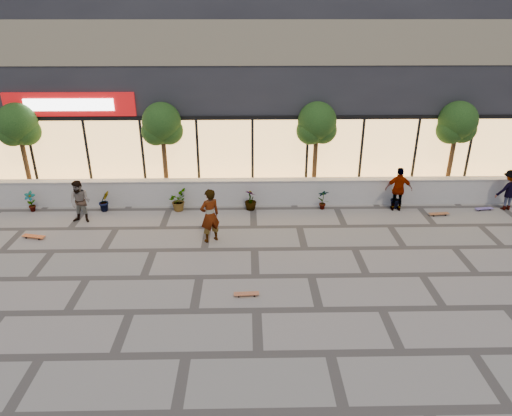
{
  "coord_description": "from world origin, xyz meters",
  "views": [
    {
      "loc": [
        -0.21,
        -9.73,
        7.2
      ],
      "look_at": [
        0.05,
        3.64,
        1.3
      ],
      "focal_mm": 32.0,
      "sensor_mm": 36.0,
      "label": 1
    }
  ],
  "objects_px": {
    "tree_west": "(18,127)",
    "skater_center": "(210,216)",
    "skater_right_near": "(399,189)",
    "skateboard_right_far": "(484,209)",
    "skateboard_left": "(34,236)",
    "tree_mideast": "(317,126)",
    "skateboard_right_near": "(439,214)",
    "skateboard_center": "(246,294)",
    "tree_midwest": "(162,126)",
    "skater_right_far": "(509,190)",
    "skater_left": "(80,202)",
    "tree_east": "(457,125)"
  },
  "relations": [
    {
      "from": "skateboard_left",
      "to": "skateboard_right_near",
      "type": "height_order",
      "value": "skateboard_left"
    },
    {
      "from": "tree_east",
      "to": "skater_center",
      "type": "distance_m",
      "value": 10.4
    },
    {
      "from": "skater_right_far",
      "to": "skater_right_near",
      "type": "bearing_deg",
      "value": -10.82
    },
    {
      "from": "skateboard_left",
      "to": "tree_midwest",
      "type": "bearing_deg",
      "value": 54.76
    },
    {
      "from": "skater_center",
      "to": "skateboard_left",
      "type": "bearing_deg",
      "value": -33.06
    },
    {
      "from": "skater_right_far",
      "to": "skateboard_right_near",
      "type": "height_order",
      "value": "skater_right_far"
    },
    {
      "from": "skater_center",
      "to": "skateboard_right_far",
      "type": "xyz_separation_m",
      "value": [
        10.4,
        2.31,
        -0.86
      ]
    },
    {
      "from": "tree_mideast",
      "to": "skateboard_right_near",
      "type": "relative_size",
      "value": 5.05
    },
    {
      "from": "tree_west",
      "to": "tree_east",
      "type": "distance_m",
      "value": 17.0
    },
    {
      "from": "tree_midwest",
      "to": "tree_east",
      "type": "height_order",
      "value": "same"
    },
    {
      "from": "skateboard_left",
      "to": "skateboard_right_far",
      "type": "height_order",
      "value": "skateboard_left"
    },
    {
      "from": "tree_west",
      "to": "skateboard_left",
      "type": "distance_m",
      "value": 4.81
    },
    {
      "from": "tree_west",
      "to": "skater_center",
      "type": "height_order",
      "value": "tree_west"
    },
    {
      "from": "tree_west",
      "to": "skater_right_far",
      "type": "xyz_separation_m",
      "value": [
        18.8,
        -1.4,
        -2.19
      ]
    },
    {
      "from": "tree_west",
      "to": "skateboard_right_near",
      "type": "relative_size",
      "value": 5.05
    },
    {
      "from": "tree_midwest",
      "to": "skater_left",
      "type": "relative_size",
      "value": 2.47
    },
    {
      "from": "tree_east",
      "to": "skater_right_far",
      "type": "distance_m",
      "value": 3.16
    },
    {
      "from": "skateboard_right_near",
      "to": "skateboard_right_far",
      "type": "relative_size",
      "value": 1.08
    },
    {
      "from": "skater_right_near",
      "to": "skater_right_far",
      "type": "bearing_deg",
      "value": -172.8
    },
    {
      "from": "tree_west",
      "to": "skater_left",
      "type": "xyz_separation_m",
      "value": [
        2.77,
        -2.24,
        -2.19
      ]
    },
    {
      "from": "skateboard_center",
      "to": "skateboard_right_near",
      "type": "xyz_separation_m",
      "value": [
        7.27,
        5.09,
        0.01
      ]
    },
    {
      "from": "tree_midwest",
      "to": "tree_west",
      "type": "bearing_deg",
      "value": 180.0
    },
    {
      "from": "skater_right_near",
      "to": "skateboard_right_far",
      "type": "xyz_separation_m",
      "value": [
        3.39,
        -0.1,
        -0.79
      ]
    },
    {
      "from": "tree_mideast",
      "to": "tree_east",
      "type": "distance_m",
      "value": 5.5
    },
    {
      "from": "skater_right_near",
      "to": "skater_right_far",
      "type": "height_order",
      "value": "skater_right_near"
    },
    {
      "from": "skateboard_left",
      "to": "skateboard_right_far",
      "type": "xyz_separation_m",
      "value": [
        16.43,
        2.02,
        -0.01
      ]
    },
    {
      "from": "tree_east",
      "to": "skater_right_near",
      "type": "distance_m",
      "value": 3.54
    },
    {
      "from": "skater_right_far",
      "to": "tree_west",
      "type": "bearing_deg",
      "value": -15.08
    },
    {
      "from": "tree_mideast",
      "to": "skateboard_right_near",
      "type": "height_order",
      "value": "tree_mideast"
    },
    {
      "from": "tree_west",
      "to": "skater_right_near",
      "type": "xyz_separation_m",
      "value": [
        14.54,
        -1.4,
        -2.13
      ]
    },
    {
      "from": "tree_mideast",
      "to": "skater_right_near",
      "type": "distance_m",
      "value": 3.97
    },
    {
      "from": "tree_west",
      "to": "skater_center",
      "type": "relative_size",
      "value": 2.1
    },
    {
      "from": "skateboard_right_near",
      "to": "tree_west",
      "type": "bearing_deg",
      "value": 167.49
    },
    {
      "from": "skater_center",
      "to": "skater_right_far",
      "type": "xyz_separation_m",
      "value": [
        11.26,
        2.41,
        -0.13
      ]
    },
    {
      "from": "tree_mideast",
      "to": "skater_left",
      "type": "distance_m",
      "value": 9.28
    },
    {
      "from": "tree_mideast",
      "to": "skateboard_left",
      "type": "relative_size",
      "value": 4.75
    },
    {
      "from": "skateboard_center",
      "to": "skateboard_right_near",
      "type": "height_order",
      "value": "skateboard_right_near"
    },
    {
      "from": "skateboard_right_far",
      "to": "skater_right_far",
      "type": "bearing_deg",
      "value": -1.18
    },
    {
      "from": "tree_midwest",
      "to": "tree_mideast",
      "type": "height_order",
      "value": "same"
    },
    {
      "from": "skater_center",
      "to": "tree_mideast",
      "type": "bearing_deg",
      "value": -166.39
    },
    {
      "from": "tree_midwest",
      "to": "skater_right_near",
      "type": "relative_size",
      "value": 2.29
    },
    {
      "from": "skater_right_near",
      "to": "skateboard_right_far",
      "type": "height_order",
      "value": "skater_right_near"
    },
    {
      "from": "tree_west",
      "to": "skateboard_left",
      "type": "xyz_separation_m",
      "value": [
        1.51,
        -3.52,
        -2.91
      ]
    },
    {
      "from": "tree_midwest",
      "to": "skateboard_right_far",
      "type": "distance_m",
      "value": 12.86
    },
    {
      "from": "tree_west",
      "to": "skater_right_near",
      "type": "distance_m",
      "value": 14.77
    },
    {
      "from": "tree_midwest",
      "to": "tree_east",
      "type": "bearing_deg",
      "value": 0.0
    },
    {
      "from": "skater_center",
      "to": "tree_west",
      "type": "bearing_deg",
      "value": -57.12
    },
    {
      "from": "skateboard_right_near",
      "to": "skateboard_left",
      "type": "bearing_deg",
      "value": -179.38
    },
    {
      "from": "tree_west",
      "to": "skateboard_center",
      "type": "height_order",
      "value": "tree_west"
    },
    {
      "from": "tree_midwest",
      "to": "skateboard_right_far",
      "type": "xyz_separation_m",
      "value": [
        12.44,
        -1.5,
        -2.92
      ]
    }
  ]
}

